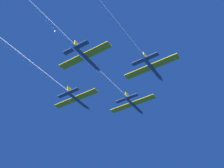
# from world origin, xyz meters

# --- Properties ---
(jet_lead) EXTENTS (15.56, 42.96, 2.58)m
(jet_lead) POSITION_xyz_m (-0.26, -11.24, 0.35)
(jet_lead) COLOR #4C5660
(jet_left_wing) EXTENTS (15.56, 39.15, 2.58)m
(jet_left_wing) POSITION_xyz_m (-12.89, -22.01, -0.15)
(jet_left_wing) COLOR #4C5660
(jet_right_wing) EXTENTS (15.56, 43.36, 2.58)m
(jet_right_wing) POSITION_xyz_m (12.53, -23.68, 0.31)
(jet_right_wing) COLOR #4C5660
(jet_slot) EXTENTS (15.56, 37.83, 2.58)m
(jet_slot) POSITION_xyz_m (0.14, -34.21, 0.35)
(jet_slot) COLOR #4C5660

